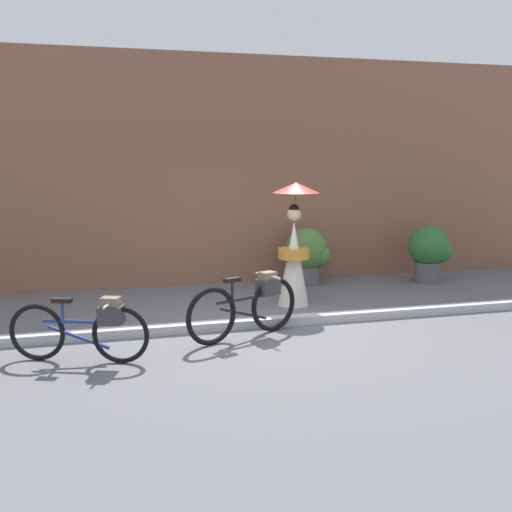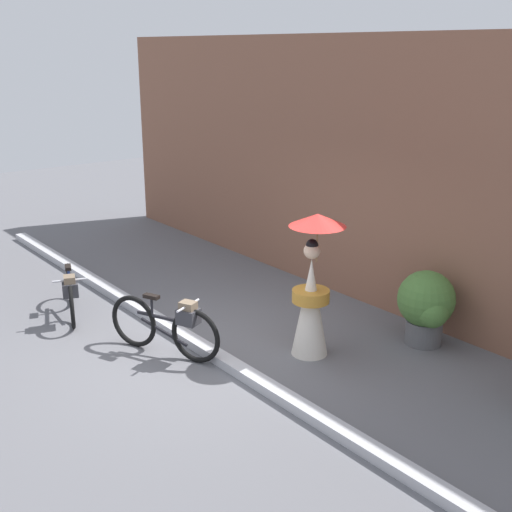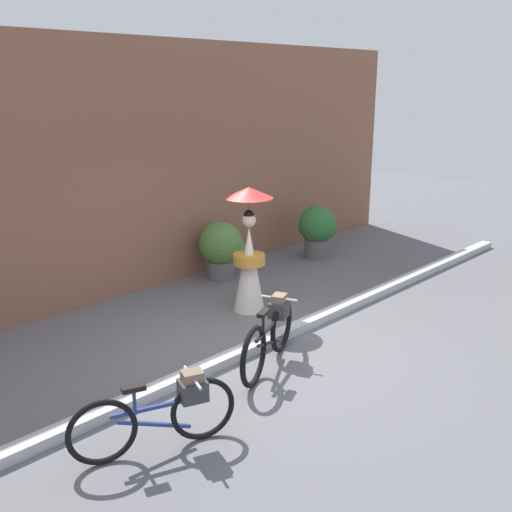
{
  "view_description": "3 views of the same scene",
  "coord_description": "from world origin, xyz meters",
  "px_view_note": "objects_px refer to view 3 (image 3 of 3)",
  "views": [
    {
      "loc": [
        -2.17,
        -7.8,
        2.29
      ],
      "look_at": [
        0.06,
        0.4,
        0.92
      ],
      "focal_mm": 42.93,
      "sensor_mm": 36.0,
      "label": 1
    },
    {
      "loc": [
        6.69,
        -4.42,
        3.9
      ],
      "look_at": [
        0.24,
        0.66,
        1.29
      ],
      "focal_mm": 46.39,
      "sensor_mm": 36.0,
      "label": 2
    },
    {
      "loc": [
        -5.17,
        -4.96,
        3.4
      ],
      "look_at": [
        0.53,
        0.63,
        1.03
      ],
      "focal_mm": 41.18,
      "sensor_mm": 36.0,
      "label": 3
    }
  ],
  "objects_px": {
    "bicycle_far_side": "(270,333)",
    "person_with_parasol": "(249,252)",
    "potted_plant_small": "(222,247)",
    "potted_plant_by_door": "(318,228)",
    "bicycle_near_officer": "(163,411)"
  },
  "relations": [
    {
      "from": "bicycle_far_side",
      "to": "person_with_parasol",
      "type": "relative_size",
      "value": 0.84
    },
    {
      "from": "bicycle_near_officer",
      "to": "potted_plant_small",
      "type": "height_order",
      "value": "potted_plant_small"
    },
    {
      "from": "person_with_parasol",
      "to": "potted_plant_small",
      "type": "relative_size",
      "value": 1.84
    },
    {
      "from": "potted_plant_by_door",
      "to": "potted_plant_small",
      "type": "xyz_separation_m",
      "value": [
        -2.25,
        0.38,
        -0.02
      ]
    },
    {
      "from": "bicycle_near_officer",
      "to": "potted_plant_by_door",
      "type": "bearing_deg",
      "value": 26.28
    },
    {
      "from": "bicycle_near_officer",
      "to": "bicycle_far_side",
      "type": "xyz_separation_m",
      "value": [
        2.01,
        0.48,
        0.02
      ]
    },
    {
      "from": "bicycle_near_officer",
      "to": "potted_plant_by_door",
      "type": "distance_m",
      "value": 6.84
    },
    {
      "from": "person_with_parasol",
      "to": "potted_plant_by_door",
      "type": "xyz_separation_m",
      "value": [
        3.0,
        1.05,
        -0.33
      ]
    },
    {
      "from": "bicycle_near_officer",
      "to": "potted_plant_by_door",
      "type": "relative_size",
      "value": 1.47
    },
    {
      "from": "person_with_parasol",
      "to": "potted_plant_small",
      "type": "height_order",
      "value": "person_with_parasol"
    },
    {
      "from": "person_with_parasol",
      "to": "potted_plant_small",
      "type": "xyz_separation_m",
      "value": [
        0.75,
        1.42,
        -0.35
      ]
    },
    {
      "from": "person_with_parasol",
      "to": "potted_plant_small",
      "type": "distance_m",
      "value": 1.65
    },
    {
      "from": "potted_plant_by_door",
      "to": "bicycle_near_officer",
      "type": "bearing_deg",
      "value": -153.72
    },
    {
      "from": "bicycle_far_side",
      "to": "person_with_parasol",
      "type": "bearing_deg",
      "value": 53.07
    },
    {
      "from": "potted_plant_by_door",
      "to": "potted_plant_small",
      "type": "distance_m",
      "value": 2.28
    }
  ]
}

